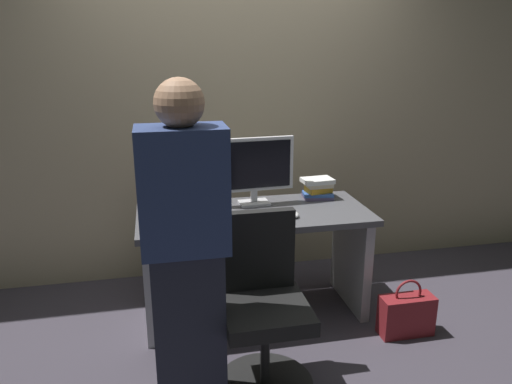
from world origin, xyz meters
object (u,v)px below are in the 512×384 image
(cup_near_keyboard, at_px, (179,215))
(person_at_desk, at_px, (186,252))
(monitor, at_px, (254,167))
(cup_by_monitor, at_px, (184,200))
(book_stack, at_px, (318,188))
(handbag, at_px, (406,314))
(keyboard, at_px, (243,218))
(office_chair, at_px, (263,311))
(desk, at_px, (254,243))
(mouse, at_px, (294,214))

(cup_near_keyboard, bearing_deg, person_at_desk, -90.45)
(monitor, xyz_separation_m, cup_by_monitor, (-0.46, 0.05, -0.21))
(book_stack, bearing_deg, handbag, -59.29)
(person_at_desk, distance_m, keyboard, 0.78)
(book_stack, bearing_deg, cup_by_monitor, 179.00)
(person_at_desk, distance_m, book_stack, 1.40)
(office_chair, relative_size, person_at_desk, 0.57)
(cup_near_keyboard, relative_size, handbag, 0.25)
(desk, height_order, cup_by_monitor, cup_by_monitor)
(office_chair, distance_m, keyboard, 0.66)
(person_at_desk, relative_size, book_stack, 7.22)
(cup_near_keyboard, height_order, cup_by_monitor, cup_near_keyboard)
(cup_by_monitor, bearing_deg, desk, -26.17)
(person_at_desk, relative_size, keyboard, 3.81)
(mouse, relative_size, handbag, 0.26)
(keyboard, height_order, handbag, keyboard)
(person_at_desk, bearing_deg, book_stack, 45.06)
(monitor, height_order, cup_near_keyboard, monitor)
(desk, xyz_separation_m, handbag, (0.88, -0.46, -0.37))
(keyboard, relative_size, book_stack, 1.89)
(keyboard, distance_m, book_stack, 0.68)
(mouse, distance_m, book_stack, 0.44)
(keyboard, bearing_deg, cup_by_monitor, 134.53)
(desk, distance_m, keyboard, 0.28)
(monitor, xyz_separation_m, cup_near_keyboard, (-0.52, -0.26, -0.21))
(office_chair, xyz_separation_m, mouse, (0.33, 0.57, 0.32))
(cup_by_monitor, bearing_deg, person_at_desk, -93.34)
(keyboard, bearing_deg, mouse, -2.28)
(person_at_desk, distance_m, cup_near_keyboard, 0.70)
(monitor, bearing_deg, keyboard, -114.66)
(person_at_desk, xyz_separation_m, monitor, (0.52, 0.95, 0.15))
(keyboard, height_order, mouse, mouse)
(mouse, bearing_deg, cup_near_keyboard, 176.61)
(office_chair, relative_size, mouse, 9.40)
(keyboard, distance_m, cup_by_monitor, 0.48)
(mouse, bearing_deg, office_chair, -119.91)
(handbag, bearing_deg, mouse, 154.71)
(office_chair, height_order, monitor, monitor)
(person_at_desk, distance_m, monitor, 1.10)
(monitor, bearing_deg, office_chair, -98.78)
(handbag, bearing_deg, desk, 152.74)
(cup_by_monitor, relative_size, book_stack, 0.39)
(desk, bearing_deg, cup_near_keyboard, -168.29)
(office_chair, bearing_deg, mouse, 60.09)
(person_at_desk, xyz_separation_m, cup_by_monitor, (0.06, 1.01, -0.07))
(person_at_desk, relative_size, mouse, 16.39)
(desk, distance_m, handbag, 1.06)
(cup_near_keyboard, bearing_deg, monitor, 26.74)
(mouse, bearing_deg, person_at_desk, -137.63)
(book_stack, bearing_deg, person_at_desk, -134.94)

